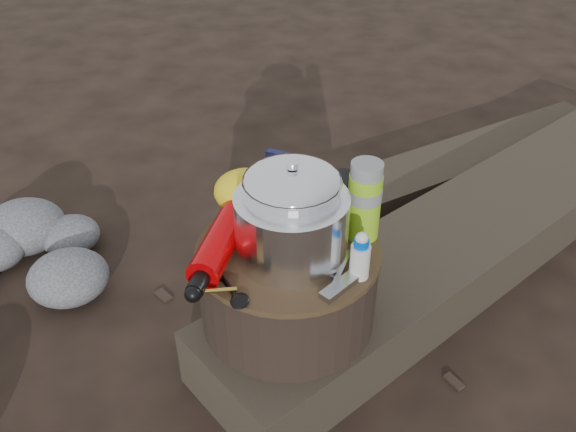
# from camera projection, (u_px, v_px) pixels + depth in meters

# --- Properties ---
(ground) EXTENTS (60.00, 60.00, 0.00)m
(ground) POSITION_uv_depth(u_px,v_px,m) (288.00, 363.00, 1.62)
(ground) COLOR black
(ground) RESTS_ON ground
(stump) EXTENTS (0.42, 0.42, 0.39)m
(stump) POSITION_uv_depth(u_px,v_px,m) (288.00, 310.00, 1.51)
(stump) COLOR black
(stump) RESTS_ON ground
(log_main) EXTENTS (1.73, 1.74, 0.18)m
(log_main) POSITION_uv_depth(u_px,v_px,m) (486.00, 228.00, 1.96)
(log_main) COLOR #312920
(log_main) RESTS_ON ground
(log_small) EXTENTS (1.16, 0.92, 0.11)m
(log_small) POSITION_uv_depth(u_px,v_px,m) (476.00, 159.00, 2.39)
(log_small) COLOR #312920
(log_small) RESTS_ON ground
(foil_windscreen) EXTENTS (0.25, 0.25, 0.15)m
(foil_windscreen) POSITION_uv_depth(u_px,v_px,m) (292.00, 226.00, 1.33)
(foil_windscreen) COLOR white
(foil_windscreen) RESTS_ON stump
(camping_pot) EXTENTS (0.21, 0.21, 0.21)m
(camping_pot) POSITION_uv_depth(u_px,v_px,m) (292.00, 208.00, 1.34)
(camping_pot) COLOR white
(camping_pot) RESTS_ON stump
(fuel_bottle) EXTENTS (0.12, 0.31, 0.07)m
(fuel_bottle) POSITION_uv_depth(u_px,v_px,m) (220.00, 244.00, 1.35)
(fuel_bottle) COLOR #BF0206
(fuel_bottle) RESTS_ON stump
(thermos) EXTENTS (0.08, 0.08, 0.19)m
(thermos) POSITION_uv_depth(u_px,v_px,m) (364.00, 201.00, 1.38)
(thermos) COLOR #85BF1C
(thermos) RESTS_ON stump
(travel_mug) EXTENTS (0.08, 0.08, 0.11)m
(travel_mug) POSITION_uv_depth(u_px,v_px,m) (343.00, 198.00, 1.46)
(travel_mug) COLOR black
(travel_mug) RESTS_ON stump
(stuff_sack) EXTENTS (0.16, 0.13, 0.11)m
(stuff_sack) POSITION_uv_depth(u_px,v_px,m) (247.00, 192.00, 1.48)
(stuff_sack) COLOR yellow
(stuff_sack) RESTS_ON stump
(food_pouch) EXTENTS (0.11, 0.06, 0.14)m
(food_pouch) POSITION_uv_depth(u_px,v_px,m) (286.00, 180.00, 1.50)
(food_pouch) COLOR #101347
(food_pouch) RESTS_ON stump
(multitool) EXTENTS (0.09, 0.10, 0.01)m
(multitool) POSITION_uv_depth(u_px,v_px,m) (340.00, 286.00, 1.28)
(multitool) COLOR #AFAFB4
(multitool) RESTS_ON stump
(pot_grabber) EXTENTS (0.05, 0.14, 0.01)m
(pot_grabber) POSITION_uv_depth(u_px,v_px,m) (336.00, 272.00, 1.31)
(pot_grabber) COLOR #AFAFB4
(pot_grabber) RESTS_ON stump
(spork) EXTENTS (0.12, 0.14, 0.01)m
(spork) POSITION_uv_depth(u_px,v_px,m) (224.00, 281.00, 1.29)
(spork) COLOR black
(spork) RESTS_ON stump
(squeeze_bottle) EXTENTS (0.04, 0.04, 0.10)m
(squeeze_bottle) POSITION_uv_depth(u_px,v_px,m) (360.00, 257.00, 1.28)
(squeeze_bottle) COLOR silver
(squeeze_bottle) RESTS_ON stump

